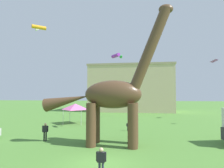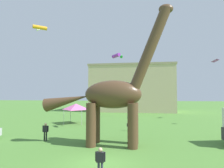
{
  "view_description": "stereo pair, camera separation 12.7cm",
  "coord_description": "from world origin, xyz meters",
  "px_view_note": "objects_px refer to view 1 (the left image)",
  "views": [
    {
      "loc": [
        2.71,
        -12.47,
        4.43
      ],
      "look_at": [
        0.14,
        4.76,
        5.33
      ],
      "focal_mm": 31.56,
      "sensor_mm": 36.0,
      "label": 1
    },
    {
      "loc": [
        2.83,
        -12.45,
        4.43
      ],
      "look_at": [
        0.14,
        4.76,
        5.33
      ],
      "focal_mm": 31.56,
      "sensor_mm": 36.0,
      "label": 2
    }
  ],
  "objects_px": {
    "person_far_spectator": "(45,130)",
    "kite_far_right": "(117,56)",
    "person_strolling_adult": "(101,159)",
    "dinosaur_sculpture": "(112,94)",
    "kite_high_left": "(214,61)",
    "kite_drifting": "(39,28)",
    "person_photographer": "(128,126)",
    "festival_canopy_tent": "(75,107)"
  },
  "relations": [
    {
      "from": "dinosaur_sculpture",
      "to": "kite_far_right",
      "type": "height_order",
      "value": "dinosaur_sculpture"
    },
    {
      "from": "festival_canopy_tent",
      "to": "kite_far_right",
      "type": "relative_size",
      "value": 1.92
    },
    {
      "from": "person_photographer",
      "to": "person_strolling_adult",
      "type": "xyz_separation_m",
      "value": [
        -0.55,
        -13.41,
        0.29
      ]
    },
    {
      "from": "festival_canopy_tent",
      "to": "kite_far_right",
      "type": "distance_m",
      "value": 10.53
    },
    {
      "from": "festival_canopy_tent",
      "to": "person_photographer",
      "type": "bearing_deg",
      "value": -29.46
    },
    {
      "from": "dinosaur_sculpture",
      "to": "person_photographer",
      "type": "relative_size",
      "value": 11.69
    },
    {
      "from": "person_strolling_adult",
      "to": "festival_canopy_tent",
      "type": "distance_m",
      "value": 19.73
    },
    {
      "from": "person_photographer",
      "to": "kite_high_left",
      "type": "bearing_deg",
      "value": -160.31
    },
    {
      "from": "person_far_spectator",
      "to": "kite_high_left",
      "type": "bearing_deg",
      "value": -91.47
    },
    {
      "from": "person_photographer",
      "to": "kite_drifting",
      "type": "distance_m",
      "value": 25.36
    },
    {
      "from": "dinosaur_sculpture",
      "to": "festival_canopy_tent",
      "type": "bearing_deg",
      "value": 125.41
    },
    {
      "from": "person_photographer",
      "to": "person_far_spectator",
      "type": "distance_m",
      "value": 9.74
    },
    {
      "from": "dinosaur_sculpture",
      "to": "kite_high_left",
      "type": "height_order",
      "value": "dinosaur_sculpture"
    },
    {
      "from": "person_photographer",
      "to": "person_far_spectator",
      "type": "bearing_deg",
      "value": 18.19
    },
    {
      "from": "person_strolling_adult",
      "to": "person_photographer",
      "type": "bearing_deg",
      "value": 178.65
    },
    {
      "from": "dinosaur_sculpture",
      "to": "person_far_spectator",
      "type": "relative_size",
      "value": 7.33
    },
    {
      "from": "kite_far_right",
      "to": "person_strolling_adult",
      "type": "bearing_deg",
      "value": -86.55
    },
    {
      "from": "festival_canopy_tent",
      "to": "kite_drifting",
      "type": "bearing_deg",
      "value": 151.71
    },
    {
      "from": "festival_canopy_tent",
      "to": "kite_high_left",
      "type": "distance_m",
      "value": 25.25
    },
    {
      "from": "person_far_spectator",
      "to": "kite_drifting",
      "type": "distance_m",
      "value": 24.24
    },
    {
      "from": "person_strolling_adult",
      "to": "kite_drifting",
      "type": "height_order",
      "value": "kite_drifting"
    },
    {
      "from": "dinosaur_sculpture",
      "to": "kite_high_left",
      "type": "bearing_deg",
      "value": 54.83
    },
    {
      "from": "kite_far_right",
      "to": "kite_high_left",
      "type": "height_order",
      "value": "kite_high_left"
    },
    {
      "from": "dinosaur_sculpture",
      "to": "person_photographer",
      "type": "bearing_deg",
      "value": 85.4
    },
    {
      "from": "kite_high_left",
      "to": "festival_canopy_tent",
      "type": "bearing_deg",
      "value": -160.6
    },
    {
      "from": "dinosaur_sculpture",
      "to": "kite_high_left",
      "type": "distance_m",
      "value": 25.51
    },
    {
      "from": "person_strolling_adult",
      "to": "person_far_spectator",
      "type": "distance_m",
      "value": 9.98
    },
    {
      "from": "person_photographer",
      "to": "person_far_spectator",
      "type": "xyz_separation_m",
      "value": [
        -7.47,
        -6.23,
        0.38
      ]
    },
    {
      "from": "person_strolling_adult",
      "to": "person_far_spectator",
      "type": "height_order",
      "value": "person_far_spectator"
    },
    {
      "from": "festival_canopy_tent",
      "to": "kite_high_left",
      "type": "xyz_separation_m",
      "value": [
        22.67,
        7.98,
        7.76
      ]
    },
    {
      "from": "kite_drifting",
      "to": "person_photographer",
      "type": "bearing_deg",
      "value": -28.86
    },
    {
      "from": "festival_canopy_tent",
      "to": "kite_high_left",
      "type": "relative_size",
      "value": 1.82
    },
    {
      "from": "person_strolling_adult",
      "to": "kite_drifting",
      "type": "bearing_deg",
      "value": -143.03
    },
    {
      "from": "person_far_spectator",
      "to": "kite_far_right",
      "type": "xyz_separation_m",
      "value": [
        6.09,
        6.69,
        8.28
      ]
    },
    {
      "from": "person_far_spectator",
      "to": "kite_far_right",
      "type": "relative_size",
      "value": 1.02
    },
    {
      "from": "festival_canopy_tent",
      "to": "kite_drifting",
      "type": "height_order",
      "value": "kite_drifting"
    },
    {
      "from": "person_far_spectator",
      "to": "person_photographer",
      "type": "bearing_deg",
      "value": -92.46
    },
    {
      "from": "festival_canopy_tent",
      "to": "kite_drifting",
      "type": "relative_size",
      "value": 1.2
    },
    {
      "from": "dinosaur_sculpture",
      "to": "kite_high_left",
      "type": "relative_size",
      "value": 7.07
    },
    {
      "from": "dinosaur_sculpture",
      "to": "person_far_spectator",
      "type": "xyz_separation_m",
      "value": [
        -6.57,
        0.65,
        -3.41
      ]
    },
    {
      "from": "person_far_spectator",
      "to": "kite_drifting",
      "type": "relative_size",
      "value": 0.64
    },
    {
      "from": "dinosaur_sculpture",
      "to": "person_far_spectator",
      "type": "distance_m",
      "value": 7.43
    }
  ]
}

